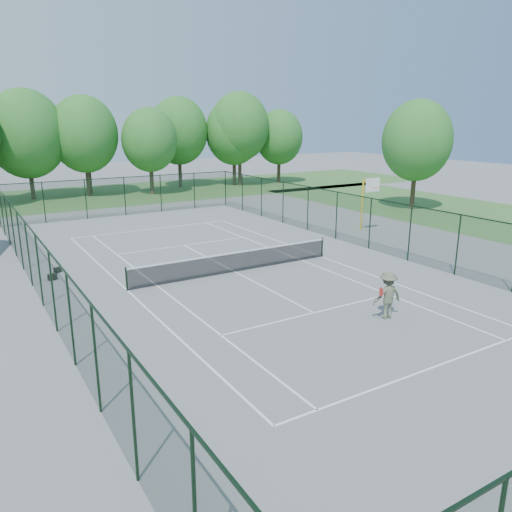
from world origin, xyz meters
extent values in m
plane|color=gray|center=(0.00, 0.00, 0.00)|extent=(140.00, 140.00, 0.00)
cube|color=#457434|center=(0.00, 30.00, 0.01)|extent=(80.00, 16.00, 0.01)
cube|color=#457434|center=(24.00, 4.00, 0.01)|extent=(14.00, 40.00, 0.01)
cube|color=white|center=(0.00, 11.88, 0.00)|extent=(10.97, 0.08, 0.01)
cube|color=white|center=(0.00, -11.88, 0.00)|extent=(10.97, 0.08, 0.01)
cube|color=white|center=(0.00, 6.40, 0.00)|extent=(8.23, 0.08, 0.01)
cube|color=white|center=(0.00, -6.40, 0.00)|extent=(8.23, 0.08, 0.01)
cube|color=white|center=(5.49, 0.00, 0.00)|extent=(0.08, 23.77, 0.01)
cube|color=white|center=(-5.49, 0.00, 0.00)|extent=(0.08, 23.77, 0.01)
cube|color=white|center=(4.12, 0.00, 0.00)|extent=(0.08, 23.77, 0.01)
cube|color=white|center=(-4.12, 0.00, 0.00)|extent=(0.08, 23.77, 0.01)
cube|color=white|center=(0.00, 0.00, 0.00)|extent=(0.08, 12.80, 0.01)
cylinder|color=black|center=(-5.50, 0.00, 0.55)|extent=(0.08, 0.08, 1.10)
cylinder|color=black|center=(5.50, 0.00, 0.55)|extent=(0.08, 0.08, 1.10)
cube|color=black|center=(0.00, 0.00, 0.50)|extent=(11.00, 0.02, 0.96)
cube|color=white|center=(0.00, 0.00, 1.00)|extent=(11.00, 0.05, 0.07)
cube|color=#1B3621|center=(0.00, 18.00, 1.50)|extent=(18.00, 0.02, 3.00)
cube|color=#1B3621|center=(9.00, 0.00, 1.50)|extent=(0.02, 36.00, 3.00)
cube|color=#1B3621|center=(-9.00, 0.00, 1.50)|extent=(0.02, 36.00, 3.00)
cube|color=black|center=(0.00, 18.00, 3.00)|extent=(18.00, 0.05, 0.05)
cube|color=black|center=(9.00, 0.00, 3.00)|extent=(0.05, 36.00, 0.05)
cube|color=black|center=(-9.00, 0.00, 3.00)|extent=(0.05, 36.00, 0.05)
cylinder|color=#433323|center=(0.00, 30.00, 2.10)|extent=(0.40, 0.40, 4.20)
ellipsoid|color=#36812F|center=(0.00, 30.00, 6.00)|extent=(6.40, 6.40, 7.40)
cylinder|color=#433323|center=(16.50, 30.00, 2.10)|extent=(0.40, 0.40, 4.20)
ellipsoid|color=#36812F|center=(16.50, 30.00, 6.00)|extent=(6.40, 6.40, 7.40)
cylinder|color=yellow|center=(12.21, 4.14, 1.75)|extent=(0.12, 0.12, 3.50)
cube|color=yellow|center=(12.21, 3.69, 3.35)|extent=(0.08, 0.90, 0.08)
cube|color=white|center=(12.21, 3.24, 3.20)|extent=(1.20, 0.05, 0.90)
torus|color=orange|center=(12.21, 3.01, 3.05)|extent=(0.48, 0.48, 0.02)
cylinder|color=#433323|center=(21.71, 8.16, 2.00)|extent=(0.38, 0.38, 3.99)
ellipsoid|color=#36812F|center=(21.71, 8.16, 5.70)|extent=(5.70, 5.70, 6.65)
cube|color=black|center=(-8.06, 3.38, 0.16)|extent=(0.44, 0.35, 0.31)
cube|color=black|center=(-7.63, 4.52, 0.13)|extent=(0.39, 0.29, 0.27)
imported|color=#5D6449|center=(2.07, -8.23, 0.93)|extent=(1.29, 0.86, 1.85)
sphere|color=#C8DD28|center=(2.97, -7.83, 0.86)|extent=(0.07, 0.07, 0.07)
camera|label=1|loc=(-11.49, -20.92, 7.37)|focal=35.00mm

